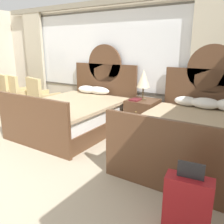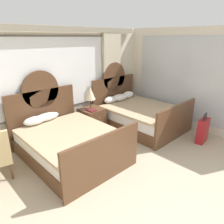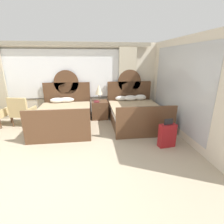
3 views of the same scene
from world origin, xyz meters
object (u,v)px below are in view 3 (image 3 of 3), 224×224
at_px(nightstand_between_beds, 100,110).
at_px(bed_near_mirror, 135,113).
at_px(armchair_by_window_left, 22,111).
at_px(suitcase_on_floor, 167,135).
at_px(book_on_nightstand, 97,102).
at_px(table_lamp_on_nightstand, 99,90).
at_px(bed_near_window, 64,116).

bearing_deg(nightstand_between_beds, bed_near_mirror, -29.23).
bearing_deg(armchair_by_window_left, suitcase_on_floor, -25.37).
xyz_separation_m(book_on_nightstand, armchair_by_window_left, (-2.46, -0.28, -0.17)).
height_order(nightstand_between_beds, suitcase_on_floor, suitcase_on_floor).
height_order(nightstand_between_beds, table_lamp_on_nightstand, table_lamp_on_nightstand).
bearing_deg(bed_near_mirror, suitcase_on_floor, -77.47).
relative_size(bed_near_mirror, table_lamp_on_nightstand, 3.70).
distance_m(bed_near_window, table_lamp_on_nightstand, 1.54).
height_order(bed_near_window, bed_near_mirror, same).
xyz_separation_m(bed_near_window, bed_near_mirror, (2.36, 0.01, 0.00)).
relative_size(bed_near_mirror, nightstand_between_beds, 3.46).
xyz_separation_m(table_lamp_on_nightstand, suitcase_on_floor, (1.57, -2.37, -0.77)).
relative_size(book_on_nightstand, suitcase_on_floor, 0.35).
relative_size(nightstand_between_beds, book_on_nightstand, 2.50).
xyz_separation_m(nightstand_between_beds, armchair_by_window_left, (-2.57, -0.39, 0.17)).
bearing_deg(suitcase_on_floor, bed_near_window, 148.52).
xyz_separation_m(bed_near_mirror, suitcase_on_floor, (0.37, -1.69, -0.06)).
bearing_deg(bed_near_window, suitcase_on_floor, -31.48).
bearing_deg(armchair_by_window_left, bed_near_window, -11.35).
bearing_deg(bed_near_mirror, armchair_by_window_left, 175.91).
relative_size(nightstand_between_beds, armchair_by_window_left, 0.67).
distance_m(bed_near_window, bed_near_mirror, 2.36).
relative_size(nightstand_between_beds, table_lamp_on_nightstand, 1.07).
xyz_separation_m(bed_near_window, nightstand_between_beds, (1.18, 0.67, -0.03)).
height_order(bed_near_mirror, nightstand_between_beds, bed_near_mirror).
distance_m(nightstand_between_beds, table_lamp_on_nightstand, 0.75).
bearing_deg(nightstand_between_beds, armchair_by_window_left, -171.30).
distance_m(bed_near_window, nightstand_between_beds, 1.36).
bearing_deg(table_lamp_on_nightstand, bed_near_mirror, -29.84).
height_order(bed_near_window, nightstand_between_beds, bed_near_window).
bearing_deg(book_on_nightstand, bed_near_window, -152.80).
height_order(bed_near_mirror, suitcase_on_floor, bed_near_mirror).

